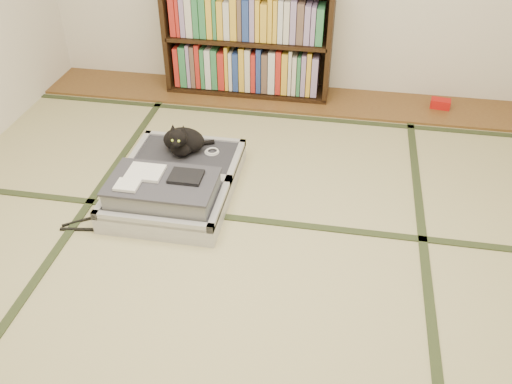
# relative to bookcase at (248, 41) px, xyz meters

# --- Properties ---
(floor) EXTENTS (4.50, 4.50, 0.00)m
(floor) POSITION_rel_bookcase_xyz_m (0.32, -2.07, -0.45)
(floor) COLOR tan
(floor) RESTS_ON ground
(wood_strip) EXTENTS (4.00, 0.50, 0.02)m
(wood_strip) POSITION_rel_bookcase_xyz_m (0.32, -0.07, -0.44)
(wood_strip) COLOR brown
(wood_strip) RESTS_ON ground
(red_item) EXTENTS (0.16, 0.11, 0.07)m
(red_item) POSITION_rel_bookcase_xyz_m (1.56, -0.04, -0.40)
(red_item) COLOR #B4110E
(red_item) RESTS_ON wood_strip
(tatami_borders) EXTENTS (4.00, 4.50, 0.01)m
(tatami_borders) POSITION_rel_bookcase_xyz_m (0.32, -1.58, -0.45)
(tatami_borders) COLOR #2D381E
(tatami_borders) RESTS_ON ground
(bookcase) EXTENTS (1.33, 0.30, 0.92)m
(bookcase) POSITION_rel_bookcase_xyz_m (0.00, 0.00, 0.00)
(bookcase) COLOR black
(bookcase) RESTS_ON wood_strip
(suitcase) EXTENTS (0.70, 0.94, 0.28)m
(suitcase) POSITION_rel_bookcase_xyz_m (-0.18, -1.52, -0.35)
(suitcase) COLOR #B6B6BB
(suitcase) RESTS_ON floor
(cat) EXTENTS (0.31, 0.32, 0.25)m
(cat) POSITION_rel_bookcase_xyz_m (-0.20, -1.23, -0.22)
(cat) COLOR black
(cat) RESTS_ON suitcase
(cable_coil) EXTENTS (0.10, 0.10, 0.02)m
(cable_coil) POSITION_rel_bookcase_xyz_m (-0.02, -1.19, -0.31)
(cable_coil) COLOR white
(cable_coil) RESTS_ON suitcase
(hanger) EXTENTS (0.37, 0.19, 0.01)m
(hanger) POSITION_rel_bookcase_xyz_m (-0.56, -1.89, -0.44)
(hanger) COLOR black
(hanger) RESTS_ON floor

